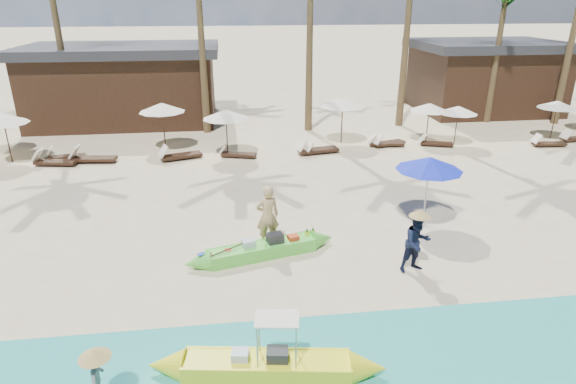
{
  "coord_description": "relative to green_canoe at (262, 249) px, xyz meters",
  "views": [
    {
      "loc": [
        -2.27,
        -11.46,
        6.77
      ],
      "look_at": [
        -0.53,
        2.0,
        1.27
      ],
      "focal_mm": 30.0,
      "sensor_mm": 36.0,
      "label": 1
    }
  ],
  "objects": [
    {
      "name": "blue_umbrella",
      "position": [
        5.34,
        1.5,
        1.8
      ],
      "size": [
        2.07,
        2.07,
        2.23
      ],
      "color": "#99999E",
      "rests_on": "ground"
    },
    {
      "name": "lounger_4_left",
      "position": [
        -6.84,
        9.27,
        0.01
      ],
      "size": [
        2.03,
        0.82,
        0.67
      ],
      "rotation": [
        0.0,
        0.0,
        -0.11
      ],
      "color": "#342015",
      "rests_on": "ground"
    },
    {
      "name": "lounger_9_right",
      "position": [
        16.61,
        9.62,
        -0.02
      ],
      "size": [
        1.69,
        0.68,
        0.56
      ],
      "rotation": [
        0.0,
        0.0,
        0.11
      ],
      "color": "#342015",
      "rests_on": "ground"
    },
    {
      "name": "lounger_6_right",
      "position": [
        3.43,
        9.27,
        -0.03
      ],
      "size": [
        1.7,
        0.87,
        0.55
      ],
      "rotation": [
        0.0,
        0.0,
        0.24
      ],
      "color": "#342015",
      "rests_on": "ground"
    },
    {
      "name": "resort_parasol_9",
      "position": [
        15.76,
        10.27,
        1.56
      ],
      "size": [
        1.9,
        1.9,
        1.96
      ],
      "color": "#342015",
      "rests_on": "ground"
    },
    {
      "name": "lounger_4_right",
      "position": [
        -3.05,
        9.18,
        0.01
      ],
      "size": [
        1.99,
        1.15,
        0.64
      ],
      "rotation": [
        0.0,
        0.0,
        0.32
      ],
      "color": "#342015",
      "rests_on": "ground"
    },
    {
      "name": "resort_parasol_3",
      "position": [
        -10.35,
        9.79,
        1.74
      ],
      "size": [
        2.1,
        2.1,
        2.16
      ],
      "color": "#342015",
      "rests_on": "ground"
    },
    {
      "name": "resort_parasol_8",
      "position": [
        10.34,
        9.91,
        1.51
      ],
      "size": [
        1.86,
        1.86,
        1.91
      ],
      "color": "#342015",
      "rests_on": "ground"
    },
    {
      "name": "resort_parasol_6",
      "position": [
        4.83,
        10.89,
        1.84
      ],
      "size": [
        2.21,
        2.21,
        2.27
      ],
      "color": "#342015",
      "rests_on": "ground"
    },
    {
      "name": "lounger_3_right",
      "position": [
        -8.16,
        9.77,
        -0.02
      ],
      "size": [
        1.7,
        0.71,
        0.56
      ],
      "rotation": [
        0.0,
        0.0,
        0.13
      ],
      "color": "#342015",
      "rests_on": "ground"
    },
    {
      "name": "green_canoe",
      "position": [
        0.0,
        0.0,
        0.0
      ],
      "size": [
        4.83,
        1.53,
        0.62
      ],
      "rotation": [
        0.0,
        0.0,
        0.25
      ],
      "color": "#57D13F",
      "rests_on": "ground"
    },
    {
      "name": "lounger_6_left",
      "position": [
        3.21,
        9.25,
        0.01
      ],
      "size": [
        2.05,
        0.93,
        0.67
      ],
      "rotation": [
        0.0,
        0.0,
        0.17
      ],
      "color": "#342015",
      "rests_on": "ground"
    },
    {
      "name": "lounger_3_left",
      "position": [
        -8.38,
        9.05,
        -0.0
      ],
      "size": [
        1.91,
        0.87,
        0.63
      ],
      "rotation": [
        0.0,
        0.0,
        -0.17
      ],
      "color": "#342015",
      "rests_on": "ground"
    },
    {
      "name": "vendor_green",
      "position": [
        3.97,
        -1.27,
        0.61
      ],
      "size": [
        0.92,
        0.78,
        1.64
      ],
      "primitive_type": "imported",
      "rotation": [
        0.0,
        0.0,
        0.22
      ],
      "color": "#121933",
      "rests_on": "ground"
    },
    {
      "name": "vendor_yellow",
      "position": [
        -3.25,
        -4.95,
        0.43
      ],
      "size": [
        0.41,
        0.63,
        0.92
      ],
      "primitive_type": "imported",
      "rotation": [
        0.0,
        0.0,
        1.68
      ],
      "color": "gray",
      "rests_on": "ground"
    },
    {
      "name": "lounger_7_right",
      "position": [
        6.76,
        9.99,
        -0.01
      ],
      "size": [
        1.78,
        0.72,
        0.59
      ],
      "rotation": [
        0.0,
        0.0,
        -0.11
      ],
      "color": "#342015",
      "rests_on": "ground"
    },
    {
      "name": "lounger_7_left",
      "position": [
        6.91,
        10.01,
        -0.01
      ],
      "size": [
        1.8,
        1.03,
        0.59
      ],
      "rotation": [
        0.0,
        0.0,
        0.31
      ],
      "color": "#342015",
      "rests_on": "ground"
    },
    {
      "name": "tourist",
      "position": [
        0.22,
        0.64,
        0.73
      ],
      "size": [
        0.75,
        0.56,
        1.88
      ],
      "primitive_type": "imported",
      "rotation": [
        0.0,
        0.0,
        3.31
      ],
      "color": "tan",
      "rests_on": "ground"
    },
    {
      "name": "resort_parasol_5",
      "position": [
        -0.84,
        9.42,
        1.74
      ],
      "size": [
        2.1,
        2.1,
        2.16
      ],
      "color": "#342015",
      "rests_on": "ground"
    },
    {
      "name": "pavilion_west",
      "position": [
        -6.53,
        17.07,
        1.98
      ],
      "size": [
        10.8,
        6.6,
        4.3
      ],
      "color": "#342015",
      "rests_on": "ground"
    },
    {
      "name": "lounger_5_left",
      "position": [
        -0.46,
        9.19,
        -0.02
      ],
      "size": [
        1.73,
        0.96,
        0.56
      ],
      "rotation": [
        0.0,
        0.0,
        -0.29
      ],
      "color": "#342015",
      "rests_on": "ground"
    },
    {
      "name": "resort_parasol_4",
      "position": [
        -3.8,
        11.0,
        1.79
      ],
      "size": [
        2.15,
        2.15,
        2.22
      ],
      "color": "#342015",
      "rests_on": "ground"
    },
    {
      "name": "ground",
      "position": [
        1.47,
        -0.43,
        -0.21
      ],
      "size": [
        240.0,
        240.0,
        0.0
      ],
      "primitive_type": "plane",
      "color": "beige",
      "rests_on": "ground"
    },
    {
      "name": "lounger_8_left",
      "position": [
        9.22,
        9.74,
        -0.03
      ],
      "size": [
        1.69,
        0.99,
        0.55
      ],
      "rotation": [
        0.0,
        0.0,
        -0.33
      ],
      "color": "#342015",
      "rests_on": "ground"
    },
    {
      "name": "resort_parasol_7",
      "position": [
        9.09,
        10.44,
        1.57
      ],
      "size": [
        1.91,
        1.91,
        1.97
      ],
      "color": "#342015",
      "rests_on": "ground"
    },
    {
      "name": "yellow_canoe",
      "position": [
        -0.28,
        -4.61,
        0.01
      ],
      "size": [
        5.11,
        1.13,
        1.33
      ],
      "rotation": [
        0.0,
        0.0,
        -0.15
      ],
      "color": "yellow",
      "rests_on": "ground"
    },
    {
      "name": "pavilion_east",
      "position": [
        15.47,
        17.07,
        1.99
      ],
      "size": [
        8.8,
        6.6,
        4.3
      ],
      "color": "#342015",
      "rests_on": "ground"
    },
    {
      "name": "lounger_9_left",
      "position": [
        14.66,
        8.95,
        -0.03
      ],
      "size": [
        1.66,
        0.63,
        0.55
      ],
      "rotation": [
        0.0,
        0.0,
        -0.08
      ],
      "color": "#342015",
      "rests_on": "ground"
    }
  ]
}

